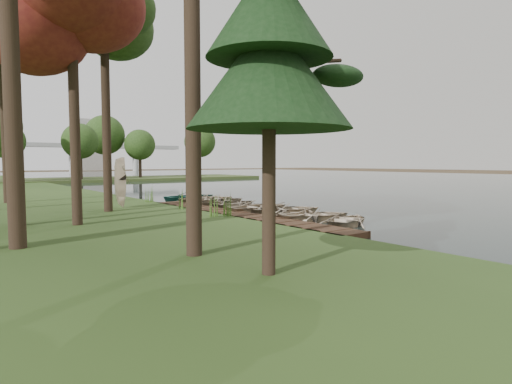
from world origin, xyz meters
TOP-DOWN VIEW (x-y plane):
  - ground at (0.00, 0.00)m, footprint 300.00×300.00m
  - water at (30.00, 20.00)m, footprint 130.00×200.00m
  - boardwalk at (-1.60, 0.00)m, footprint 1.60×16.00m
  - peninsula at (8.00, 50.00)m, footprint 50.00×14.00m
  - far_trees at (4.67, 50.00)m, footprint 45.60×5.60m
  - bridge at (12.31, 120.00)m, footprint 95.90×4.00m
  - building_a at (30.00, 140.00)m, footprint 10.00×8.00m
  - rowboat_0 at (1.18, -5.23)m, footprint 3.65×3.15m
  - rowboat_1 at (0.78, -3.47)m, footprint 4.26×3.69m
  - rowboat_2 at (0.71, -2.28)m, footprint 3.76×3.26m
  - rowboat_3 at (1.22, -0.80)m, footprint 4.58×4.04m
  - rowboat_4 at (0.71, 0.88)m, footprint 3.98×2.93m
  - rowboat_5 at (1.10, 2.28)m, footprint 3.28×2.47m
  - rowboat_6 at (1.14, 3.84)m, footprint 3.93×3.22m
  - rowboat_7 at (1.05, 5.41)m, footprint 4.31×3.41m
  - rowboat_8 at (1.21, 6.64)m, footprint 4.62×3.84m
  - rowboat_9 at (1.15, 8.01)m, footprint 4.21×3.43m
  - rowboat_10 at (1.07, 9.60)m, footprint 3.99×2.91m
  - stored_rowboat at (-5.33, 5.99)m, footprint 3.10×2.35m
  - tree_2 at (-9.20, 0.56)m, footprint 4.46×4.46m
  - tree_4 at (-6.56, 4.71)m, footprint 3.95×3.95m
  - tree_6 at (-10.19, 13.55)m, footprint 4.22×4.22m
  - pine_tree at (-7.75, -10.49)m, footprint 3.80×3.80m
  - reeds_0 at (-2.60, -0.72)m, footprint 0.60×0.60m
  - reeds_1 at (-3.15, -0.54)m, footprint 0.60×0.60m
  - reeds_2 at (-2.86, 3.43)m, footprint 0.60×0.60m
  - reeds_3 at (-2.60, 8.47)m, footprint 0.60×0.60m

SIDE VIEW (x-z plane):
  - ground at x=0.00m, z-range 0.00..0.00m
  - water at x=30.00m, z-range 0.00..0.05m
  - boardwalk at x=-1.60m, z-range 0.00..0.30m
  - peninsula at x=8.00m, z-range 0.00..0.45m
  - rowboat_0 at x=1.18m, z-range 0.05..0.69m
  - rowboat_5 at x=1.10m, z-range 0.05..0.69m
  - rowboat_2 at x=0.71m, z-range 0.05..0.70m
  - rowboat_6 at x=1.14m, z-range 0.05..0.76m
  - rowboat_1 at x=0.78m, z-range 0.05..0.79m
  - rowboat_9 at x=1.15m, z-range 0.05..0.81m
  - rowboat_3 at x=1.22m, z-range 0.05..0.84m
  - rowboat_4 at x=0.71m, z-range 0.05..0.85m
  - rowboat_7 at x=1.05m, z-range 0.05..0.86m
  - rowboat_10 at x=1.07m, z-range 0.05..0.86m
  - rowboat_8 at x=1.21m, z-range 0.05..0.88m
  - stored_rowboat at x=-5.33m, z-range 0.30..0.90m
  - reeds_1 at x=-3.15m, z-range 0.30..1.28m
  - reeds_3 at x=-2.60m, z-range 0.30..1.35m
  - reeds_0 at x=-2.60m, z-range 0.30..1.38m
  - reeds_2 at x=-2.86m, z-range 0.30..1.43m
  - pine_tree at x=-7.75m, z-range 1.48..9.95m
  - far_trees at x=4.67m, z-range 2.03..10.83m
  - bridge at x=12.31m, z-range 2.78..11.38m
  - building_a at x=30.00m, z-range 0.00..18.00m
  - tree_2 at x=-9.20m, z-range 3.67..14.36m
  - tree_4 at x=-6.56m, z-range 4.45..16.50m
  - tree_6 at x=-10.19m, z-range 4.59..17.11m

